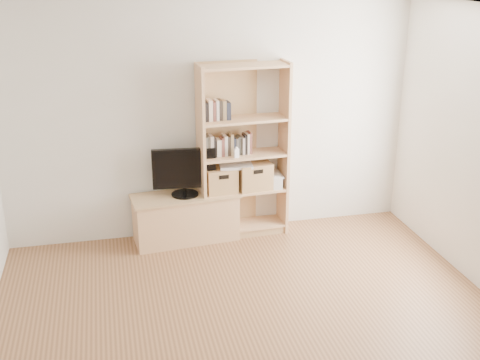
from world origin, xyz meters
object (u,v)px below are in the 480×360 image
object	(u,v)px
bookshelf	(243,152)
baby_monitor	(236,153)
laptop	(236,165)
basket_right	(254,175)
television	(184,172)
tv_stand	(186,218)
basket_left	(221,180)

from	to	relation	value
bookshelf	baby_monitor	size ratio (longest dim) A/B	19.61
baby_monitor	laptop	world-z (taller)	baby_monitor
basket_right	television	bearing A→B (deg)	176.58
television	baby_monitor	distance (m)	0.60
bookshelf	laptop	distance (m)	0.17
tv_stand	baby_monitor	xyz separation A→B (m)	(0.56, -0.08, 0.75)
tv_stand	television	bearing A→B (deg)	0.00
tv_stand	basket_left	bearing A→B (deg)	-3.41
television	basket_left	xyz separation A→B (m)	(0.40, 0.02, -0.13)
laptop	tv_stand	bearing A→B (deg)	-172.57
basket_right	basket_left	bearing A→B (deg)	177.19
laptop	television	bearing A→B (deg)	-172.57
basket_right	laptop	distance (m)	0.25
television	laptop	distance (m)	0.57
tv_stand	television	distance (m)	0.55
bookshelf	basket_right	xyz separation A→B (m)	(0.12, 0.00, -0.28)
tv_stand	basket_right	size ratio (longest dim) A/B	3.07
bookshelf	television	xyz separation A→B (m)	(-0.66, -0.04, -0.17)
laptop	bookshelf	bearing A→B (deg)	17.09
baby_monitor	laptop	size ratio (longest dim) A/B	0.28
television	basket_left	bearing A→B (deg)	7.50
bookshelf	laptop	xyz separation A→B (m)	(-0.09, -0.02, -0.14)
tv_stand	bookshelf	xyz separation A→B (m)	(0.66, 0.04, 0.72)
bookshelf	baby_monitor	xyz separation A→B (m)	(-0.10, -0.11, 0.03)
bookshelf	basket_left	xyz separation A→B (m)	(-0.26, -0.02, -0.30)
tv_stand	laptop	distance (m)	0.81
tv_stand	bookshelf	bearing A→B (deg)	-2.48
baby_monitor	bookshelf	bearing A→B (deg)	35.92
television	bookshelf	bearing A→B (deg)	8.43
basket_left	laptop	bearing A→B (deg)	-3.27
baby_monitor	basket_left	world-z (taller)	baby_monitor
tv_stand	laptop	xyz separation A→B (m)	(0.57, 0.02, 0.57)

